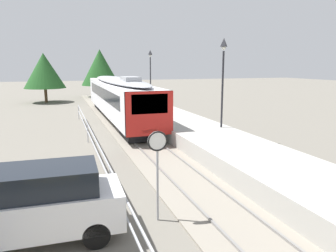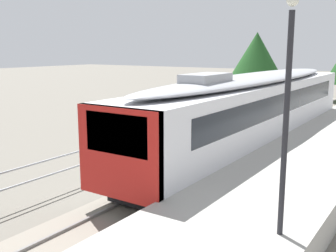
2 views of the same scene
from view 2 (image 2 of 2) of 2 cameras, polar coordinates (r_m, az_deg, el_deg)
The scene contains 6 objects.
ground_plane at distance 15.92m, azimuth -7.25°, elevation -6.67°, with size 160.00×160.00×0.00m, color #6B665B.
track_rails at distance 14.21m, azimuth 2.03°, elevation -8.62°, with size 3.20×60.00×0.14m.
commuter_train at distance 19.37m, azimuth 12.19°, elevation 2.83°, with size 2.82×19.94×3.74m.
station_platform at distance 12.77m, azimuth 14.71°, elevation -9.30°, with size 3.90×60.00×0.90m, color #A8A59E.
platform_lamp_mid_platform at distance 8.35m, azimuth 16.78°, elevation 9.38°, with size 0.34×0.34×5.35m.
tree_behind_station_far at distance 36.61m, azimuth 12.37°, elevation 9.40°, with size 5.09×5.09×6.18m.
Camera 2 is at (7.03, 10.60, 4.77)m, focal length 43.20 mm.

